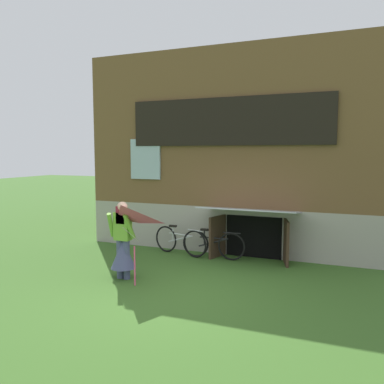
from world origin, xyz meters
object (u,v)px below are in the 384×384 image
object	(u,v)px
bicycle_silver	(180,241)
bicycle_black	(213,244)
kite	(121,225)
person	(123,246)

from	to	relation	value
bicycle_silver	bicycle_black	bearing A→B (deg)	12.00
kite	bicycle_black	size ratio (longest dim) A/B	0.92
kite	bicycle_silver	size ratio (longest dim) A/B	0.93
person	kite	xyz separation A→B (m)	(0.32, -0.56, 0.57)
bicycle_black	kite	bearing A→B (deg)	-110.30
bicycle_black	bicycle_silver	size ratio (longest dim) A/B	1.01
kite	bicycle_silver	xyz separation A→B (m)	(0.02, 2.76, -0.89)
bicycle_black	bicycle_silver	world-z (taller)	bicycle_silver
person	bicycle_black	distance (m)	2.52
person	bicycle_silver	xyz separation A→B (m)	(0.34, 2.20, -0.32)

